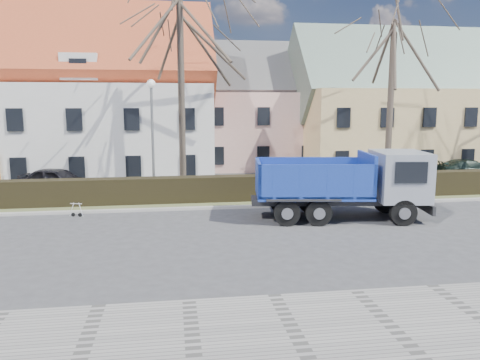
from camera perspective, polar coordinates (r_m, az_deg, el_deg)
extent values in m
plane|color=#3A3A3C|center=(18.23, 0.10, -6.66)|extent=(120.00, 120.00, 0.00)
cube|color=gray|center=(10.46, 7.29, -19.18)|extent=(80.00, 5.00, 0.08)
cube|color=#9A9790|center=(22.64, -1.60, -3.34)|extent=(80.00, 0.30, 0.12)
cube|color=#4F5831|center=(24.19, -2.04, -2.54)|extent=(80.00, 3.00, 0.10)
cube|color=black|center=(23.88, -1.99, -1.22)|extent=(60.00, 0.90, 1.30)
imported|color=black|center=(28.21, -21.36, -0.05)|extent=(4.66, 3.09, 1.48)
imported|color=black|center=(34.81, 26.19, 1.18)|extent=(4.64, 2.00, 1.33)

